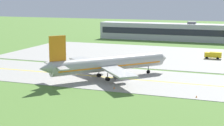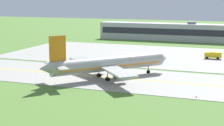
{
  "view_description": "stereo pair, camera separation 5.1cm",
  "coord_description": "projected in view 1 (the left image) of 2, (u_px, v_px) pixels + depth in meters",
  "views": [
    {
      "loc": [
        28.66,
        -92.55,
        22.52
      ],
      "look_at": [
        -5.79,
        1.23,
        4.0
      ],
      "focal_mm": 57.95,
      "sensor_mm": 36.0,
      "label": 1
    },
    {
      "loc": [
        28.71,
        -92.53,
        22.52
      ],
      "look_at": [
        -5.79,
        1.23,
        4.0
      ],
      "focal_mm": 57.95,
      "sensor_mm": 36.0,
      "label": 2
    }
  ],
  "objects": [
    {
      "name": "apron_pad",
      "position": [
        189.0,
        57.0,
        134.6
      ],
      "size": [
        140.0,
        52.0,
        0.1
      ],
      "primitive_type": "cube",
      "color": "#9E9B93",
      "rests_on": "ground"
    },
    {
      "name": "taxiway_strip",
      "position": [
        130.0,
        79.0,
        99.23
      ],
      "size": [
        240.0,
        28.0,
        0.1
      ],
      "primitive_type": "cube",
      "color": "#9E9B93",
      "rests_on": "ground"
    },
    {
      "name": "traffic_cone_mid_edge",
      "position": [
        114.0,
        88.0,
        88.9
      ],
      "size": [
        0.44,
        0.44,
        0.6
      ],
      "primitive_type": "cone",
      "color": "orange",
      "rests_on": "ground"
    },
    {
      "name": "taxiway_centreline",
      "position": [
        130.0,
        79.0,
        99.22
      ],
      "size": [
        220.0,
        0.6,
        0.01
      ],
      "primitive_type": "cube",
      "color": "yellow",
      "rests_on": "taxiway_strip"
    },
    {
      "name": "terminal_building",
      "position": [
        165.0,
        32.0,
        187.21
      ],
      "size": [
        68.52,
        9.15,
        9.95
      ],
      "color": "#B2B2B7",
      "rests_on": "ground"
    },
    {
      "name": "airplane_lead",
      "position": [
        108.0,
        64.0,
        99.5
      ],
      "size": [
        29.83,
        32.49,
        12.7
      ],
      "color": "#ADADA8",
      "rests_on": "ground"
    },
    {
      "name": "traffic_cone_near_edge",
      "position": [
        196.0,
        97.0,
        81.1
      ],
      "size": [
        0.44,
        0.44,
        0.6
      ],
      "primitive_type": "cone",
      "color": "orange",
      "rests_on": "ground"
    },
    {
      "name": "service_truck_baggage",
      "position": [
        213.0,
        55.0,
        131.19
      ],
      "size": [
        6.03,
        2.43,
        2.6
      ],
      "color": "yellow",
      "rests_on": "ground"
    },
    {
      "name": "ground_plane",
      "position": [
        130.0,
        79.0,
        99.23
      ],
      "size": [
        500.0,
        500.0,
        0.0
      ],
      "primitive_type": "plane",
      "color": "#517A33"
    }
  ]
}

